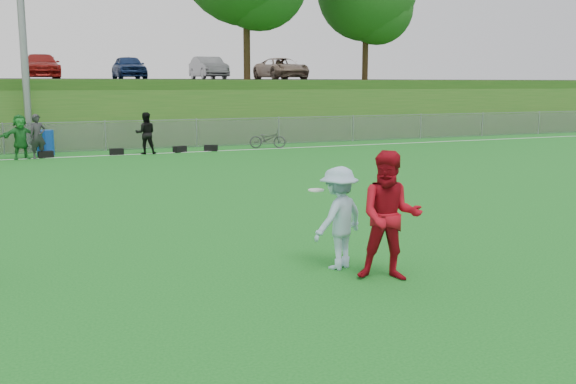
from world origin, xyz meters
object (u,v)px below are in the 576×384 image
player_blue (339,218)px  recycling_bin (45,143)px  bicycle (268,139)px  player_red_center (390,216)px  frisbee (316,190)px

player_blue → recycling_bin: 19.03m
player_blue → bicycle: bearing=-132.6°
recycling_bin → player_red_center: bearing=-78.5°
recycling_bin → player_blue: bearing=-79.3°
player_red_center → bicycle: player_red_center is taller
player_red_center → frisbee: player_red_center is taller
player_blue → recycling_bin: player_blue is taller
player_red_center → bicycle: 19.58m
player_blue → player_red_center: bearing=91.7°
bicycle → frisbee: bearing=-177.7°
player_red_center → player_blue: bearing=145.9°
player_blue → recycling_bin: bearing=-104.3°
player_blue → recycling_bin: size_ratio=1.57×
frisbee → recycling_bin: (-3.29, 18.42, -0.70)m
recycling_bin → bicycle: (9.25, -0.67, -0.09)m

